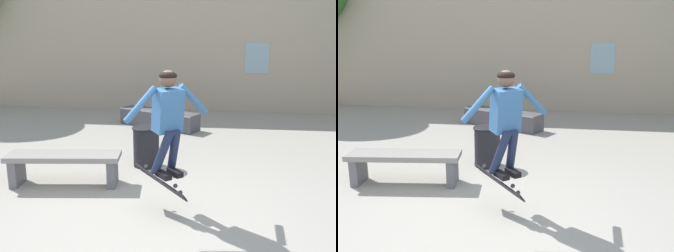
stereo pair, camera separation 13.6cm
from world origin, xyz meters
The scene contains 7 objects.
ground_plane centered at (0.00, 0.00, 0.00)m, with size 40.00×40.00×0.00m, color #A39E93.
building_backdrop centered at (0.00, 7.50, 2.49)m, with size 16.42×0.52×5.79m.
park_bench centered at (-1.50, 0.96, 0.36)m, with size 1.76×0.68×0.50m.
skate_ledge centered at (-0.64, 4.97, 0.22)m, with size 2.16×1.43×0.43m.
trash_bin centered at (-0.42, 2.00, 0.38)m, with size 0.50×0.50×0.71m.
skater centered at (0.20, 0.25, 1.29)m, with size 0.99×0.81×1.35m.
skateboard_flipping centered at (0.11, 0.22, 0.42)m, with size 0.72×0.60×0.39m.
Camera 2 is at (0.90, -4.22, 2.21)m, focal length 40.00 mm.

